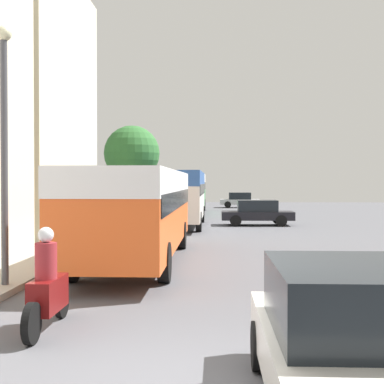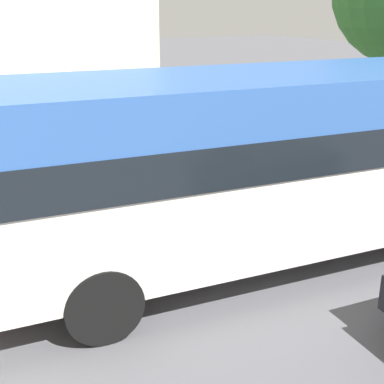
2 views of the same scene
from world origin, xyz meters
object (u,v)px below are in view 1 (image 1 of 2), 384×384
Objects in this scene: car_crossing at (240,200)px; car_distant at (347,337)px; pedestrian_near_curb at (99,219)px; bus_following at (179,191)px; bus_third_in_line at (189,187)px; motorcycle_behind_lead at (47,290)px; car_far_curb at (257,212)px; bus_lead at (138,202)px; pedestrian_walking_away at (80,213)px.

car_distant reaches higher than car_crossing.
pedestrian_near_curb is at bearing -68.66° from car_distant.
bus_following is 2.48× the size of car_distant.
bus_following is at bearing -89.30° from bus_third_in_line.
bus_third_in_line is at bearing -84.46° from car_distant.
motorcycle_behind_lead reaches higher than car_far_curb.
bus_third_in_line is at bearing 89.55° from bus_lead.
bus_third_in_line is 4.70× the size of motorcycle_behind_lead.
car_crossing is 21.38m from car_far_curb.
bus_lead reaches higher than motorcycle_behind_lead.
pedestrian_near_curb is (-2.69, -8.23, -0.99)m from bus_following.
bus_following reaches higher than motorcycle_behind_lead.
bus_third_in_line is at bearing 154.02° from car_crossing.
motorcycle_behind_lead is 43.69m from car_crossing.
motorcycle_behind_lead is at bearing -81.31° from pedestrian_near_curb.
motorcycle_behind_lead is at bearing 173.30° from car_crossing.
pedestrian_near_curb is 2.94m from pedestrian_walking_away.
bus_following is at bearing 169.04° from car_crossing.
bus_following is at bearing 88.41° from bus_lead.
bus_following reaches higher than pedestrian_walking_away.
pedestrian_near_curb is at bearing 114.63° from bus_lead.
car_distant is 2.28× the size of pedestrian_walking_away.
pedestrian_near_curb is at bearing 142.67° from car_far_curb.
bus_third_in_line reaches higher than car_far_curb.
pedestrian_near_curb is 0.90× the size of pedestrian_walking_away.
car_distant is (-0.97, -24.99, 0.06)m from car_far_curb.
pedestrian_near_curb is at bearing 98.69° from motorcycle_behind_lead.
pedestrian_near_curb is at bearing -96.73° from bus_third_in_line.
car_crossing is (4.72, 35.76, -1.08)m from bus_lead.
bus_third_in_line is 2.74× the size of car_crossing.
car_crossing is at bearing 79.04° from bus_following.
bus_following is 22.90m from car_crossing.
car_distant is at bearing 177.78° from car_far_curb.
bus_third_in_line is 19.32m from pedestrian_walking_away.
car_far_curb is at bearing 13.69° from bus_following.
car_far_curb is (4.41, 1.07, -1.22)m from bus_following.
bus_lead reaches higher than car_far_curb.
bus_lead is 13.31m from bus_following.
bus_following reaches higher than car_far_curb.
bus_following reaches higher than car_crossing.
bus_third_in_line is (0.21, 26.50, 0.22)m from bus_lead.
pedestrian_walking_away is at bearing 116.38° from bus_lead.
car_crossing is 0.94× the size of car_far_curb.
bus_lead reaches higher than car_distant.
motorcycle_behind_lead is at bearing -77.45° from pedestrian_walking_away.
car_crossing is at bearing 77.08° from pedestrian_near_curb.
car_crossing is at bearing 73.20° from pedestrian_walking_away.
car_far_curb is at bearing 38.30° from pedestrian_walking_away.
pedestrian_walking_away is at bearing 128.30° from car_far_curb.
bus_lead is 2.67× the size of car_distant.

